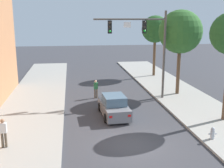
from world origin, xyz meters
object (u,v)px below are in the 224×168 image
object	(u,v)px
pedestrian_crossing_road	(96,88)
traffic_signal_mast	(145,39)
fire_hydrant	(213,133)
street_tree_second	(180,32)
street_tree_third	(155,30)
car_lead_grey	(114,106)
pedestrian_sidewalk_left_walker	(3,132)

from	to	relation	value
pedestrian_crossing_road	traffic_signal_mast	bearing A→B (deg)	-16.13
fire_hydrant	street_tree_second	size ratio (longest dim) A/B	0.09
fire_hydrant	street_tree_third	distance (m)	19.62
car_lead_grey	pedestrian_sidewalk_left_walker	size ratio (longest dim) A/B	2.64
car_lead_grey	pedestrian_sidewalk_left_walker	xyz separation A→B (m)	(-6.74, -4.62, 0.34)
fire_hydrant	street_tree_second	bearing A→B (deg)	80.36
traffic_signal_mast	car_lead_grey	size ratio (longest dim) A/B	1.74
pedestrian_sidewalk_left_walker	fire_hydrant	world-z (taller)	pedestrian_sidewalk_left_walker
pedestrian_sidewalk_left_walker	fire_hydrant	size ratio (longest dim) A/B	2.28
fire_hydrant	car_lead_grey	bearing A→B (deg)	134.14
fire_hydrant	street_tree_third	xyz separation A→B (m)	(2.02, 18.81, 5.20)
traffic_signal_mast	street_tree_third	world-z (taller)	traffic_signal_mast
pedestrian_crossing_road	street_tree_third	distance (m)	12.68
pedestrian_sidewalk_left_walker	street_tree_third	distance (m)	23.33
pedestrian_sidewalk_left_walker	fire_hydrant	distance (m)	11.82
traffic_signal_mast	pedestrian_crossing_road	bearing A→B (deg)	163.87
pedestrian_crossing_road	pedestrian_sidewalk_left_walker	bearing A→B (deg)	-121.54
street_tree_second	street_tree_third	xyz separation A→B (m)	(0.30, 8.70, -0.12)
car_lead_grey	street_tree_third	world-z (taller)	street_tree_third
pedestrian_sidewalk_left_walker	pedestrian_crossing_road	xyz separation A→B (m)	(5.88, 9.58, -0.15)
pedestrian_sidewalk_left_walker	street_tree_third	world-z (taller)	street_tree_third
car_lead_grey	street_tree_second	size ratio (longest dim) A/B	0.57
traffic_signal_mast	street_tree_second	bearing A→B (deg)	18.00
fire_hydrant	pedestrian_crossing_road	bearing A→B (deg)	120.20
street_tree_third	car_lead_grey	bearing A→B (deg)	-117.43
fire_hydrant	street_tree_second	xyz separation A→B (m)	(1.72, 10.12, 5.32)
pedestrian_sidewalk_left_walker	street_tree_third	size ratio (longest dim) A/B	0.23
pedestrian_sidewalk_left_walker	traffic_signal_mast	bearing A→B (deg)	40.03
street_tree_second	street_tree_third	world-z (taller)	street_tree_second
car_lead_grey	pedestrian_sidewalk_left_walker	distance (m)	8.18
traffic_signal_mast	street_tree_third	distance (m)	10.56
pedestrian_crossing_road	car_lead_grey	bearing A→B (deg)	-80.10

